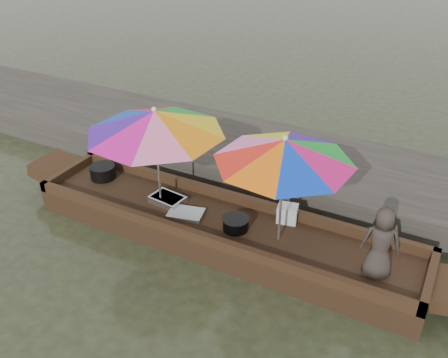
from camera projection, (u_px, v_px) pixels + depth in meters
The scene contains 11 objects.
water at pixel (221, 241), 7.31m from camera, with size 80.00×80.00×0.00m, color #282C19.
dock at pixel (279, 163), 8.86m from camera, with size 22.00×2.20×0.50m, color #2D2B26.
boat_hull at pixel (221, 231), 7.22m from camera, with size 5.78×1.20×0.35m, color black.
cooking_pot at pixel (103, 172), 8.15m from camera, with size 0.41×0.41×0.22m, color black.
tray_crayfish at pixel (167, 199), 7.55m from camera, with size 0.50×0.35×0.09m, color silver.
tray_scallop at pixel (186, 214), 7.24m from camera, with size 0.50×0.35×0.06m, color silver.
charcoal_grill at pixel (236, 224), 6.93m from camera, with size 0.36×0.36×0.17m, color black.
supply_bag at pixel (287, 213), 7.08m from camera, with size 0.28×0.22×0.26m, color silver.
vendor at pixel (381, 243), 5.92m from camera, with size 0.47×0.31×0.96m, color #322B26.
umbrella_bow at pixel (158, 158), 7.16m from camera, with size 1.99×1.99×1.55m, color yellow, non-canonical shape.
umbrella_stern at pixel (282, 191), 6.38m from camera, with size 1.79×1.79×1.55m, color green, non-canonical shape.
Camera 1 is at (2.78, -5.15, 4.48)m, focal length 40.00 mm.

